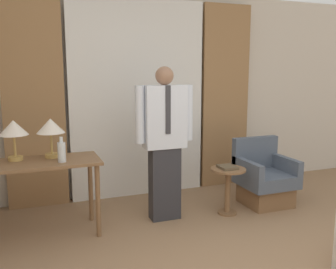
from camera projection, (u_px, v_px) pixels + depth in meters
wall_back at (136, 95)px, 5.03m from camera, size 10.00×0.06×2.70m
curtain_sheer_center at (138, 100)px, 4.92m from camera, size 1.81×0.06×2.58m
curtain_drape_left at (34, 103)px, 4.47m from camera, size 0.72×0.06×2.58m
curtain_drape_right at (225, 97)px, 5.38m from camera, size 0.72×0.06×2.58m
desk at (35, 173)px, 3.73m from camera, size 1.27×0.57×0.78m
table_lamp_left at (14, 130)px, 3.70m from camera, size 0.28×0.28×0.41m
table_lamp_right at (51, 128)px, 3.83m from camera, size 0.28×0.28×0.41m
bottle_near_edge at (62, 152)px, 3.67m from camera, size 0.08×0.08×0.25m
person at (165, 138)px, 4.14m from camera, size 0.67×0.22×1.72m
armchair at (264, 180)px, 4.72m from camera, size 0.63×0.62×0.82m
side_table at (228, 183)px, 4.37m from camera, size 0.41×0.41×0.55m
book at (227, 167)px, 4.34m from camera, size 0.19×0.22×0.03m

